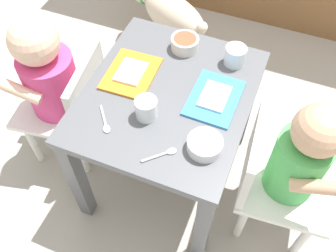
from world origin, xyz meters
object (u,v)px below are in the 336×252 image
dog (168,11)px  veggie_bowl_far (185,43)px  cereal_bowl_left_side (205,145)px  dining_table (168,112)px  food_tray_right (214,98)px  spoon_by_left_tray (105,122)px  seated_child_right (294,161)px  spoon_by_right_tray (163,154)px  water_cup_right (146,109)px  food_tray_left (131,73)px  seated_child_left (52,79)px  water_cup_left (235,57)px

dog → veggie_bowl_far: veggie_bowl_far is taller
cereal_bowl_left_side → dining_table: bearing=138.1°
food_tray_right → spoon_by_left_tray: bearing=-142.7°
dog → seated_child_right: bearing=-46.2°
dining_table → spoon_by_right_tray: (0.07, -0.20, 0.09)m
seated_child_right → water_cup_right: size_ratio=9.76×
food_tray_right → seated_child_right: bearing=-13.6°
food_tray_left → seated_child_left: bearing=-169.3°
dog → food_tray_right: food_tray_right is taller
water_cup_right → cereal_bowl_left_side: water_cup_right is taller
seated_child_right → water_cup_left: seated_child_right is taller
seated_child_left → dog: bearing=78.5°
dog → veggie_bowl_far: size_ratio=5.09×
food_tray_left → water_cup_left: (0.28, 0.17, 0.02)m
dog → spoon_by_left_tray: (0.14, -0.83, 0.25)m
water_cup_left → water_cup_right: bearing=-120.2°
seated_child_left → water_cup_left: size_ratio=9.63×
food_tray_right → spoon_by_left_tray: (-0.26, -0.20, -0.00)m
seated_child_left → dog: seated_child_left is taller
water_cup_right → veggie_bowl_far: bearing=89.3°
water_cup_left → cereal_bowl_left_side: bearing=-87.4°
dining_table → food_tray_left: size_ratio=3.03×
food_tray_left → spoon_by_left_tray: bearing=-86.9°
dining_table → dog: (-0.27, 0.66, -0.16)m
seated_child_left → seated_child_right: size_ratio=1.03×
water_cup_left → water_cup_right: water_cup_right is taller
water_cup_right → spoon_by_right_tray: water_cup_right is taller
cereal_bowl_left_side → spoon_by_left_tray: size_ratio=1.11×
dog → spoon_by_right_tray: (0.33, -0.87, 0.25)m
dining_table → dog: size_ratio=1.25×
spoon_by_right_tray → seated_child_right: bearing=26.5°
water_cup_right → spoon_by_right_tray: size_ratio=0.78×
dog → water_cup_right: size_ratio=7.25×
dog → food_tray_left: bearing=-78.2°
food_tray_left → water_cup_left: bearing=30.5°
water_cup_right → spoon_by_left_tray: size_ratio=0.74×
food_tray_left → water_cup_right: water_cup_right is taller
food_tray_right → spoon_by_right_tray: food_tray_right is taller
seated_child_left → water_cup_left: (0.55, 0.22, 0.10)m
dining_table → dog: bearing=111.9°
cereal_bowl_left_side → veggie_bowl_far: bearing=118.0°
dining_table → seated_child_left: seated_child_left is taller
seated_child_left → spoon_by_left_tray: size_ratio=7.37×
food_tray_right → seated_child_left: bearing=-174.6°
dining_table → veggie_bowl_far: size_ratio=6.34×
seated_child_right → veggie_bowl_far: 0.50m
seated_child_right → spoon_by_right_tray: size_ratio=7.62×
water_cup_left → spoon_by_right_tray: (-0.08, -0.40, -0.02)m
spoon_by_left_tray → spoon_by_right_tray: 0.19m
spoon_by_right_tray → dog: bearing=111.0°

